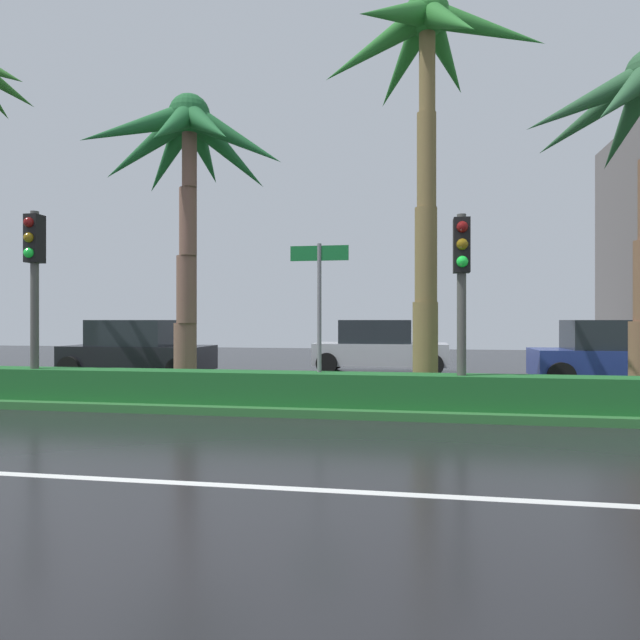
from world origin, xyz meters
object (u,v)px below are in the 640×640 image
(traffic_signal_median_left, at_px, (34,270))
(street_name_sign, at_px, (319,301))
(palm_tree_centre_left, at_px, (188,158))
(traffic_signal_median_right, at_px, (462,275))
(car_in_traffic_leading, at_px, (137,350))
(palm_tree_centre, at_px, (425,79))
(car_in_traffic_second, at_px, (379,347))
(car_in_traffic_third, at_px, (618,355))

(traffic_signal_median_left, relative_size, street_name_sign, 1.25)
(palm_tree_centre_left, relative_size, traffic_signal_median_right, 1.91)
(traffic_signal_median_right, distance_m, car_in_traffic_leading, 10.60)
(traffic_signal_median_right, distance_m, street_name_sign, 2.61)
(palm_tree_centre, bearing_deg, traffic_signal_median_right, -69.33)
(palm_tree_centre, xyz_separation_m, traffic_signal_median_left, (-7.71, -1.64, -3.93))
(traffic_signal_median_left, bearing_deg, street_name_sign, 2.56)
(palm_tree_centre_left, relative_size, car_in_traffic_second, 1.53)
(traffic_signal_median_left, relative_size, car_in_traffic_second, 0.87)
(car_in_traffic_second, bearing_deg, palm_tree_centre, -78.42)
(car_in_traffic_second, xyz_separation_m, car_in_traffic_third, (6.33, -2.92, 0.00))
(traffic_signal_median_left, relative_size, traffic_signal_median_right, 1.09)
(palm_tree_centre, relative_size, car_in_traffic_third, 1.93)
(car_in_traffic_third, bearing_deg, palm_tree_centre, -142.10)
(palm_tree_centre_left, bearing_deg, street_name_sign, -23.84)
(car_in_traffic_leading, distance_m, car_in_traffic_second, 7.59)
(traffic_signal_median_right, bearing_deg, palm_tree_centre, 110.67)
(traffic_signal_median_left, bearing_deg, car_in_traffic_second, 53.08)
(car_in_traffic_third, bearing_deg, traffic_signal_median_left, -156.55)
(palm_tree_centre, relative_size, traffic_signal_median_right, 2.42)
(street_name_sign, relative_size, car_in_traffic_second, 0.70)
(street_name_sign, distance_m, car_in_traffic_leading, 8.33)
(car_in_traffic_leading, relative_size, car_in_traffic_second, 1.00)
(traffic_signal_median_left, distance_m, car_in_traffic_second, 10.69)
(palm_tree_centre_left, bearing_deg, traffic_signal_median_left, -146.66)
(palm_tree_centre, bearing_deg, palm_tree_centre_left, 179.65)
(street_name_sign, bearing_deg, car_in_traffic_second, 85.90)
(car_in_traffic_leading, xyz_separation_m, car_in_traffic_second, (6.98, 2.98, 0.00))
(traffic_signal_median_left, distance_m, car_in_traffic_third, 13.93)
(palm_tree_centre_left, height_order, car_in_traffic_leading, palm_tree_centre_left)
(palm_tree_centre, distance_m, car_in_traffic_leading, 10.89)
(car_in_traffic_leading, bearing_deg, traffic_signal_median_right, -30.96)
(street_name_sign, bearing_deg, palm_tree_centre, 35.02)
(traffic_signal_median_right, distance_m, car_in_traffic_second, 8.75)
(palm_tree_centre, relative_size, car_in_traffic_second, 1.93)
(palm_tree_centre, relative_size, traffic_signal_median_left, 2.22)
(traffic_signal_median_right, xyz_separation_m, car_in_traffic_leading, (-8.97, 5.38, -1.69))
(palm_tree_centre, xyz_separation_m, traffic_signal_median_right, (0.60, -1.58, -4.15))
(palm_tree_centre_left, height_order, palm_tree_centre, palm_tree_centre)
(street_name_sign, height_order, car_in_traffic_leading, street_name_sign)
(car_in_traffic_second, bearing_deg, traffic_signal_median_right, -76.64)
(palm_tree_centre_left, bearing_deg, car_in_traffic_second, 60.70)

